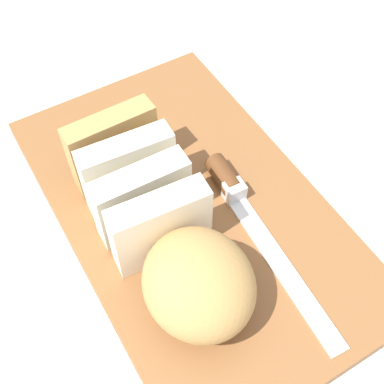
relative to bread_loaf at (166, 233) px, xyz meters
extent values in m
plane|color=beige|center=(0.04, -0.06, -0.07)|extent=(3.00, 3.00, 0.00)
cube|color=brown|center=(0.04, -0.06, -0.06)|extent=(0.48, 0.29, 0.02)
ellipsoid|color=tan|center=(-0.07, 0.00, 0.00)|extent=(0.13, 0.12, 0.09)
cube|color=#F2E8CC|center=(0.01, 0.00, 0.00)|extent=(0.04, 0.11, 0.09)
cube|color=#F2E8CC|center=(0.05, 0.00, 0.00)|extent=(0.03, 0.11, 0.09)
cube|color=#F2E8CC|center=(0.09, 0.00, 0.00)|extent=(0.04, 0.11, 0.09)
cube|color=tan|center=(0.13, -0.01, 0.00)|extent=(0.04, 0.11, 0.09)
cube|color=silver|center=(-0.08, -0.10, -0.04)|extent=(0.21, 0.04, 0.00)
cylinder|color=#593319|center=(0.05, -0.11, -0.03)|extent=(0.05, 0.03, 0.03)
cube|color=silver|center=(0.02, -0.11, -0.03)|extent=(0.02, 0.03, 0.02)
sphere|color=tan|center=(0.02, -0.11, -0.04)|extent=(0.00, 0.00, 0.00)
sphere|color=tan|center=(0.00, 0.00, -0.04)|extent=(0.00, 0.00, 0.00)
camera|label=1|loc=(-0.25, 0.12, 0.46)|focal=48.33mm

